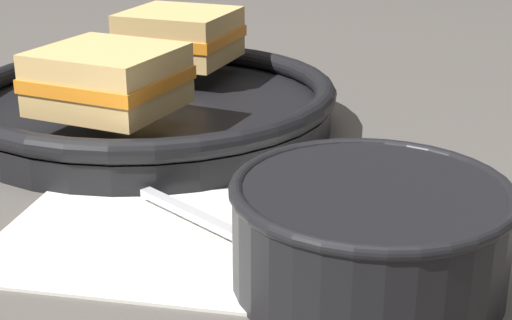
{
  "coord_description": "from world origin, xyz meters",
  "views": [
    {
      "loc": [
        0.11,
        -0.42,
        0.21
      ],
      "look_at": [
        -0.0,
        0.05,
        0.03
      ],
      "focal_mm": 55.0,
      "sensor_mm": 36.0,
      "label": 1
    }
  ],
  "objects_px": {
    "soup_bowl": "(370,228)",
    "sandwich_near_right": "(180,36)",
    "spoon": "(250,241)",
    "sandwich_near_left": "(108,79)",
    "skillet": "(150,105)"
  },
  "relations": [
    {
      "from": "sandwich_near_right",
      "to": "soup_bowl",
      "type": "bearing_deg",
      "value": -55.22
    },
    {
      "from": "sandwich_near_left",
      "to": "sandwich_near_right",
      "type": "bearing_deg",
      "value": 90.23
    },
    {
      "from": "spoon",
      "to": "sandwich_near_left",
      "type": "xyz_separation_m",
      "value": [
        -0.14,
        0.12,
        0.06
      ]
    },
    {
      "from": "sandwich_near_left",
      "to": "sandwich_near_right",
      "type": "distance_m",
      "value": 0.16
    },
    {
      "from": "soup_bowl",
      "to": "sandwich_near_left",
      "type": "xyz_separation_m",
      "value": [
        -0.21,
        0.14,
        0.03
      ]
    },
    {
      "from": "sandwich_near_right",
      "to": "sandwich_near_left",
      "type": "bearing_deg",
      "value": -89.77
    },
    {
      "from": "sandwich_near_left",
      "to": "sandwich_near_right",
      "type": "xyz_separation_m",
      "value": [
        -0.0,
        0.16,
        0.0
      ]
    },
    {
      "from": "soup_bowl",
      "to": "skillet",
      "type": "height_order",
      "value": "soup_bowl"
    },
    {
      "from": "soup_bowl",
      "to": "sandwich_near_left",
      "type": "relative_size",
      "value": 1.32
    },
    {
      "from": "soup_bowl",
      "to": "sandwich_near_right",
      "type": "relative_size",
      "value": 1.39
    },
    {
      "from": "sandwich_near_left",
      "to": "sandwich_near_right",
      "type": "height_order",
      "value": "same"
    },
    {
      "from": "sandwich_near_left",
      "to": "sandwich_near_right",
      "type": "relative_size",
      "value": 1.05
    },
    {
      "from": "soup_bowl",
      "to": "spoon",
      "type": "relative_size",
      "value": 1.12
    },
    {
      "from": "spoon",
      "to": "sandwich_near_right",
      "type": "xyz_separation_m",
      "value": [
        -0.14,
        0.29,
        0.06
      ]
    },
    {
      "from": "soup_bowl",
      "to": "sandwich_near_right",
      "type": "bearing_deg",
      "value": 124.78
    }
  ]
}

